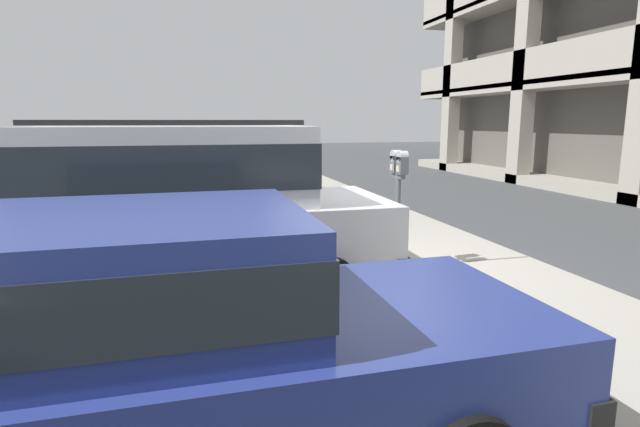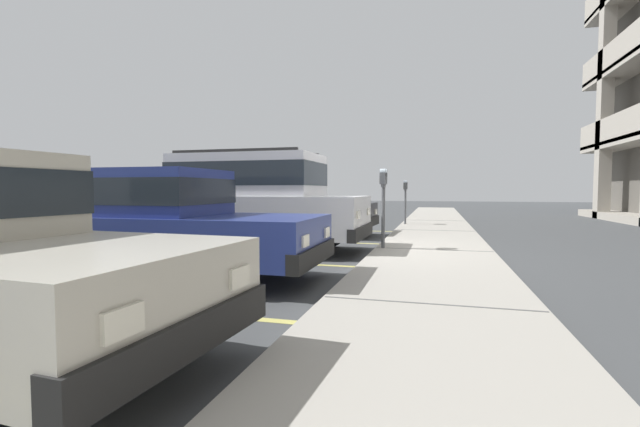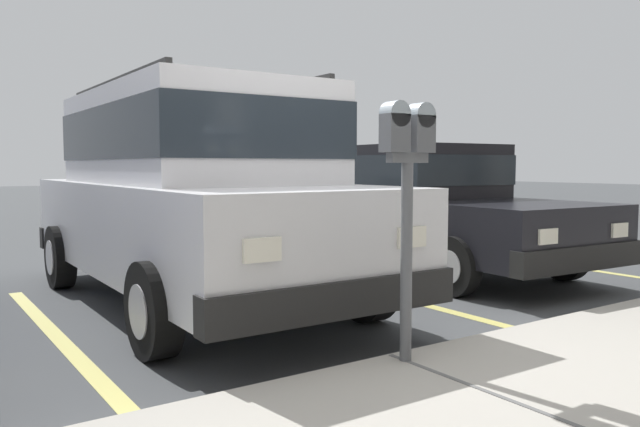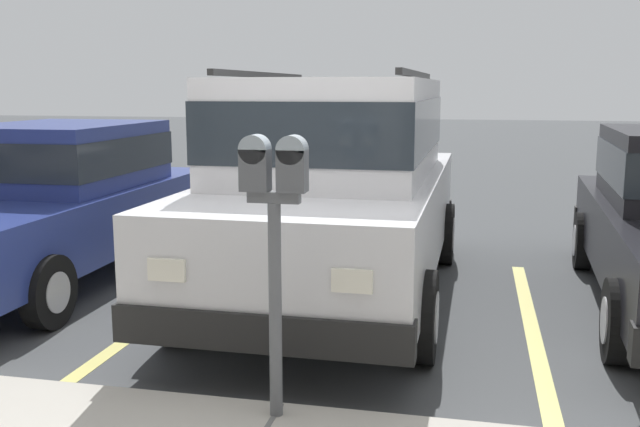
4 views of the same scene
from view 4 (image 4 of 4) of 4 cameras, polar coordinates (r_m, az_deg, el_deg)
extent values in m
cube|color=#444749|center=(4.47, -2.30, -15.80)|extent=(80.00, 80.00, 0.10)
cube|color=#DBD16B|center=(5.64, 16.86, -10.03)|extent=(0.12, 4.80, 0.01)
cube|color=#DBD16B|center=(6.17, -12.88, -8.11)|extent=(0.12, 4.80, 0.01)
cube|color=silver|center=(6.47, 1.31, -0.36)|extent=(1.88, 4.71, 0.80)
cube|color=silver|center=(6.42, 1.43, 6.93)|extent=(1.64, 2.93, 0.84)
cube|color=#232B33|center=(6.42, 1.43, 7.12)|extent=(1.67, 2.95, 0.46)
cube|color=black|center=(4.37, -4.80, -9.33)|extent=(1.88, 0.18, 0.24)
cube|color=black|center=(8.76, 4.31, 0.50)|extent=(1.88, 0.18, 0.24)
cube|color=silver|center=(4.43, -12.15, -4.42)|extent=(0.24, 0.03, 0.14)
cube|color=silver|center=(4.09, 2.59, -5.40)|extent=(0.24, 0.03, 0.14)
cylinder|color=black|center=(5.48, -11.16, -6.79)|extent=(0.21, 0.66, 0.66)
cylinder|color=#B2B2B7|center=(5.48, -11.16, -6.79)|extent=(0.22, 0.36, 0.36)
cylinder|color=black|center=(5.05, 8.13, -8.16)|extent=(0.21, 0.66, 0.66)
cylinder|color=#B2B2B7|center=(5.05, 8.13, -8.16)|extent=(0.22, 0.36, 0.36)
cylinder|color=black|center=(8.15, -2.88, -1.07)|extent=(0.21, 0.66, 0.66)
cylinder|color=#B2B2B7|center=(8.15, -2.88, -1.07)|extent=(0.22, 0.36, 0.36)
cylinder|color=black|center=(7.86, 9.88, -1.61)|extent=(0.21, 0.66, 0.66)
cylinder|color=#B2B2B7|center=(7.86, 9.88, -1.61)|extent=(0.22, 0.36, 0.36)
cube|color=black|center=(6.59, -4.54, 10.99)|extent=(0.07, 2.62, 0.05)
cube|color=black|center=(6.32, 7.70, 10.97)|extent=(0.07, 2.62, 0.05)
cylinder|color=black|center=(5.40, 22.66, -7.96)|extent=(0.19, 0.61, 0.60)
cylinder|color=#B2B2B7|center=(5.40, 22.66, -7.96)|extent=(0.20, 0.34, 0.33)
cylinder|color=black|center=(8.03, 20.28, -2.07)|extent=(0.19, 0.61, 0.60)
cylinder|color=#B2B2B7|center=(8.03, 20.28, -2.07)|extent=(0.20, 0.34, 0.33)
cube|color=navy|center=(7.57, -20.82, -0.49)|extent=(1.74, 4.42, 0.60)
cube|color=navy|center=(7.75, -19.92, 4.42)|extent=(1.52, 1.99, 0.64)
cube|color=#232B33|center=(7.74, -19.93, 4.54)|extent=(1.54, 2.02, 0.35)
cube|color=black|center=(9.47, -13.77, 0.77)|extent=(1.74, 0.18, 0.24)
cylinder|color=black|center=(6.08, -20.87, -5.88)|extent=(0.17, 0.60, 0.60)
cylinder|color=#B2B2B7|center=(6.08, -20.87, -5.88)|extent=(0.18, 0.33, 0.33)
cylinder|color=black|center=(9.20, -20.56, -0.61)|extent=(0.17, 0.60, 0.60)
cylinder|color=#B2B2B7|center=(9.20, -20.56, -0.61)|extent=(0.18, 0.33, 0.33)
cylinder|color=black|center=(8.43, -10.93, -1.06)|extent=(0.17, 0.60, 0.60)
cylinder|color=#B2B2B7|center=(8.43, -10.93, -1.06)|extent=(0.18, 0.33, 0.33)
cylinder|color=#595B60|center=(3.87, -3.60, -7.82)|extent=(0.07, 0.07, 1.18)
cube|color=#595B60|center=(3.73, -3.70, 1.32)|extent=(0.28, 0.06, 0.06)
cube|color=#515459|center=(3.68, -2.23, 3.42)|extent=(0.15, 0.11, 0.22)
cylinder|color=#8C99A3|center=(3.67, -2.24, 5.13)|extent=(0.15, 0.11, 0.15)
cube|color=#B7B293|center=(3.74, -2.00, 2.94)|extent=(0.08, 0.01, 0.08)
cube|color=#515459|center=(3.74, -5.20, 3.48)|extent=(0.15, 0.11, 0.22)
cylinder|color=#8C99A3|center=(3.73, -5.23, 5.16)|extent=(0.15, 0.11, 0.15)
cube|color=#B7B293|center=(3.80, -4.93, 3.01)|extent=(0.08, 0.01, 0.08)
camera|label=1|loc=(9.25, -36.52, 8.87)|focal=28.00mm
camera|label=2|loc=(9.72, -62.34, 0.87)|focal=24.00mm
camera|label=3|loc=(3.65, -63.61, -5.25)|focal=35.00mm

